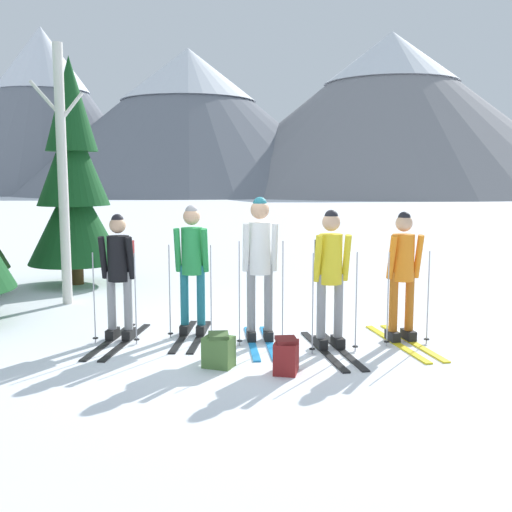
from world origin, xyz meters
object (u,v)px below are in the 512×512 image
Objects in this scene: skier_in_green at (192,262)px; skier_in_orange at (403,272)px; birch_tree_tall at (62,174)px; skier_in_yellow at (330,271)px; skier_in_black at (119,271)px; backpack_on_snow_beside at (286,356)px; pine_tree_mid at (73,182)px; backpack_on_snow_front at (219,351)px; skier_in_white at (260,259)px.

skier_in_green reaches higher than skier_in_orange.
birch_tree_tall is at bearing 148.86° from skier_in_orange.
skier_in_black is at bearing 165.28° from skier_in_yellow.
backpack_on_snow_beside is (-0.67, -0.87, -0.77)m from skier_in_yellow.
skier_in_green is 0.99× the size of skier_in_yellow.
skier_in_yellow is at bearing -51.49° from pine_tree_mid.
backpack_on_snow_front is at bearing 158.88° from backpack_on_snow_beside.
backpack_on_snow_front is (1.21, -1.28, -0.72)m from skier_in_black.
birch_tree_tall is (-3.73, 3.05, 1.18)m from skier_in_yellow.
birch_tree_tall reaches higher than skier_in_green.
skier_in_green reaches higher than skier_in_black.
skier_in_black is 1.81m from skier_in_white.
backpack_on_snow_front is (2.53, -5.52, -1.80)m from pine_tree_mid.
birch_tree_tall is (-1.14, 2.37, 1.24)m from skier_in_black.
skier_in_white is 0.42× the size of pine_tree_mid.
birch_tree_tall reaches higher than backpack_on_snow_beside.
skier_in_black is 4.52× the size of backpack_on_snow_front.
skier_in_white reaches higher than skier_in_green.
skier_in_white is at bearing 60.61° from backpack_on_snow_front.
skier_in_green is 0.94m from skier_in_white.
backpack_on_snow_front is at bearing -156.68° from skier_in_yellow.
backpack_on_snow_beside is (0.71, -0.28, 0.00)m from backpack_on_snow_front.
skier_in_white is at bearing 96.30° from backpack_on_snow_beside.
skier_in_black is 2.68m from skier_in_yellow.
skier_in_white is at bearing -55.42° from pine_tree_mid.
skier_in_black is at bearing 141.06° from backpack_on_snow_beside.
birch_tree_tall is (-2.07, 2.22, 1.16)m from skier_in_green.
skier_in_black is 1.02× the size of skier_in_yellow.
backpack_on_snow_beside is at bearing -60.73° from pine_tree_mid.
pine_tree_mid is 11.46× the size of backpack_on_snow_beside.
pine_tree_mid is (-2.26, 4.10, 1.01)m from skier_in_green.
skier_in_white is at bearing 173.17° from skier_in_orange.
birch_tree_tall is at bearing -84.31° from pine_tree_mid.
skier_in_orange is 6.89m from pine_tree_mid.
pine_tree_mid is at bearing 136.08° from skier_in_orange.
skier_in_black is at bearing 171.58° from skier_in_white.
backpack_on_snow_beside is at bearing -38.94° from skier_in_black.
pine_tree_mid reaches higher than skier_in_yellow.
pine_tree_mid is at bearing 124.58° from skier_in_white.
skier_in_black is 2.91m from birch_tree_tall.
skier_in_black reaches higher than backpack_on_snow_front.
skier_in_black is 4.58m from pine_tree_mid.
skier_in_green is at bearing 120.22° from backpack_on_snow_beside.
pine_tree_mid is 6.88m from backpack_on_snow_beside.
birch_tree_tall reaches higher than skier_in_black.
skier_in_white is 1.45m from backpack_on_snow_front.
skier_in_green is 1.65m from backpack_on_snow_front.
skier_in_yellow reaches higher than backpack_on_snow_beside.
backpack_on_snow_front is (-2.37, -0.80, -0.71)m from skier_in_orange.
backpack_on_snow_front is at bearing -79.02° from skier_in_green.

